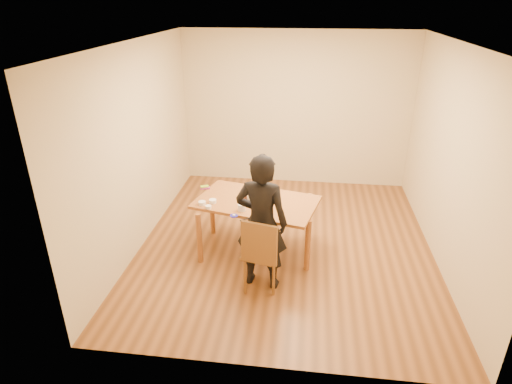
# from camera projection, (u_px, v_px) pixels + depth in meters

# --- Properties ---
(room_shell) EXTENTS (4.00, 4.50, 2.70)m
(room_shell) POSITION_uv_depth(u_px,v_px,m) (290.00, 145.00, 5.80)
(room_shell) COLOR brown
(room_shell) RESTS_ON ground
(dining_table) EXTENTS (1.71, 1.25, 0.04)m
(dining_table) POSITION_uv_depth(u_px,v_px,m) (256.00, 202.00, 5.60)
(dining_table) COLOR brown
(dining_table) RESTS_ON floor
(dining_chair) EXTENTS (0.47, 0.47, 0.04)m
(dining_chair) POSITION_uv_depth(u_px,v_px,m) (261.00, 253.00, 5.00)
(dining_chair) COLOR brown
(dining_chair) RESTS_ON floor
(cake_plate) EXTENTS (0.32, 0.32, 0.02)m
(cake_plate) POSITION_uv_depth(u_px,v_px,m) (255.00, 199.00, 5.61)
(cake_plate) COLOR #B52C0C
(cake_plate) RESTS_ON dining_table
(cake) EXTENTS (0.20, 0.20, 0.06)m
(cake) POSITION_uv_depth(u_px,v_px,m) (255.00, 196.00, 5.59)
(cake) COLOR white
(cake) RESTS_ON cake_plate
(frosting_dome) EXTENTS (0.20, 0.20, 0.03)m
(frosting_dome) POSITION_uv_depth(u_px,v_px,m) (255.00, 193.00, 5.57)
(frosting_dome) COLOR white
(frosting_dome) RESTS_ON cake
(frosting_tub) EXTENTS (0.10, 0.10, 0.09)m
(frosting_tub) POSITION_uv_depth(u_px,v_px,m) (242.00, 207.00, 5.32)
(frosting_tub) COLOR white
(frosting_tub) RESTS_ON dining_table
(frosting_lid) EXTENTS (0.10, 0.10, 0.01)m
(frosting_lid) POSITION_uv_depth(u_px,v_px,m) (234.00, 216.00, 5.20)
(frosting_lid) COLOR #1B1694
(frosting_lid) RESTS_ON dining_table
(frosting_dollop) EXTENTS (0.04, 0.04, 0.02)m
(frosting_dollop) POSITION_uv_depth(u_px,v_px,m) (234.00, 215.00, 5.20)
(frosting_dollop) COLOR white
(frosting_dollop) RESTS_ON frosting_lid
(ramekin_green) EXTENTS (0.09, 0.09, 0.04)m
(ramekin_green) POSITION_uv_depth(u_px,v_px,m) (202.00, 203.00, 5.48)
(ramekin_green) COLOR white
(ramekin_green) RESTS_ON dining_table
(ramekin_yellow) EXTENTS (0.09, 0.09, 0.04)m
(ramekin_yellow) POSITION_uv_depth(u_px,v_px,m) (213.00, 201.00, 5.53)
(ramekin_yellow) COLOR white
(ramekin_yellow) RESTS_ON dining_table
(ramekin_multi) EXTENTS (0.08, 0.08, 0.04)m
(ramekin_multi) POSITION_uv_depth(u_px,v_px,m) (208.00, 207.00, 5.39)
(ramekin_multi) COLOR white
(ramekin_multi) RESTS_ON dining_table
(candy_box_pink) EXTENTS (0.15, 0.10, 0.02)m
(candy_box_pink) POSITION_uv_depth(u_px,v_px,m) (205.00, 188.00, 5.94)
(candy_box_pink) COLOR #CA2F69
(candy_box_pink) RESTS_ON dining_table
(candy_box_green) EXTENTS (0.13, 0.10, 0.02)m
(candy_box_green) POSITION_uv_depth(u_px,v_px,m) (205.00, 186.00, 5.94)
(candy_box_green) COLOR green
(candy_box_green) RESTS_ON candy_box_pink
(spatula) EXTENTS (0.13, 0.10, 0.01)m
(spatula) POSITION_uv_depth(u_px,v_px,m) (245.00, 219.00, 5.12)
(spatula) COLOR black
(spatula) RESTS_ON dining_table
(person) EXTENTS (0.66, 0.48, 1.67)m
(person) POSITION_uv_depth(u_px,v_px,m) (262.00, 223.00, 4.88)
(person) COLOR black
(person) RESTS_ON floor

